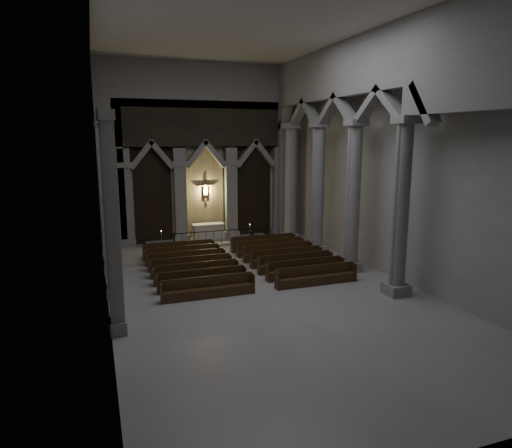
{
  "coord_description": "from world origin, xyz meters",
  "views": [
    {
      "loc": [
        -7.26,
        -19.16,
        7.11
      ],
      "look_at": [
        0.63,
        3.0,
        2.62
      ],
      "focal_mm": 32.0,
      "sensor_mm": 36.0,
      "label": 1
    }
  ],
  "objects_px": {
    "worshipper": "(252,240)",
    "altar": "(208,231)",
    "altar_rail": "(214,236)",
    "candle_stand_left": "(162,246)",
    "candle_stand_right": "(250,238)",
    "pews": "(241,264)"
  },
  "relations": [
    {
      "from": "worshipper",
      "to": "altar_rail",
      "type": "bearing_deg",
      "value": 144.16
    },
    {
      "from": "altar",
      "to": "worshipper",
      "type": "bearing_deg",
      "value": -57.37
    },
    {
      "from": "candle_stand_left",
      "to": "pews",
      "type": "distance_m",
      "value": 6.49
    },
    {
      "from": "candle_stand_right",
      "to": "pews",
      "type": "distance_m",
      "value": 6.31
    },
    {
      "from": "candle_stand_left",
      "to": "pews",
      "type": "xyz_separation_m",
      "value": [
        3.46,
        -5.49,
        -0.06
      ]
    },
    {
      "from": "candle_stand_right",
      "to": "pews",
      "type": "bearing_deg",
      "value": -113.33
    },
    {
      "from": "candle_stand_right",
      "to": "pews",
      "type": "xyz_separation_m",
      "value": [
        -2.5,
        -5.79,
        -0.05
      ]
    },
    {
      "from": "altar",
      "to": "altar_rail",
      "type": "height_order",
      "value": "altar"
    },
    {
      "from": "altar",
      "to": "altar_rail",
      "type": "distance_m",
      "value": 1.36
    },
    {
      "from": "candle_stand_left",
      "to": "candle_stand_right",
      "type": "relative_size",
      "value": 1.03
    },
    {
      "from": "altar_rail",
      "to": "worshipper",
      "type": "relative_size",
      "value": 4.05
    },
    {
      "from": "candle_stand_left",
      "to": "candle_stand_right",
      "type": "xyz_separation_m",
      "value": [
        5.96,
        0.3,
        -0.01
      ]
    },
    {
      "from": "altar",
      "to": "worshipper",
      "type": "height_order",
      "value": "worshipper"
    },
    {
      "from": "altar",
      "to": "candle_stand_right",
      "type": "bearing_deg",
      "value": -29.51
    },
    {
      "from": "candle_stand_left",
      "to": "pews",
      "type": "height_order",
      "value": "candle_stand_left"
    },
    {
      "from": "pews",
      "to": "altar_rail",
      "type": "bearing_deg",
      "value": 90.0
    },
    {
      "from": "altar_rail",
      "to": "candle_stand_left",
      "type": "xyz_separation_m",
      "value": [
        -3.46,
        -0.39,
        -0.33
      ]
    },
    {
      "from": "candle_stand_left",
      "to": "worshipper",
      "type": "height_order",
      "value": "candle_stand_left"
    },
    {
      "from": "candle_stand_left",
      "to": "worshipper",
      "type": "distance_m",
      "value": 5.7
    },
    {
      "from": "worshipper",
      "to": "altar",
      "type": "bearing_deg",
      "value": 129.59
    },
    {
      "from": "altar",
      "to": "worshipper",
      "type": "distance_m",
      "value": 3.84
    },
    {
      "from": "altar",
      "to": "altar_rail",
      "type": "xyz_separation_m",
      "value": [
        0.04,
        -1.36,
        -0.01
      ]
    }
  ]
}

